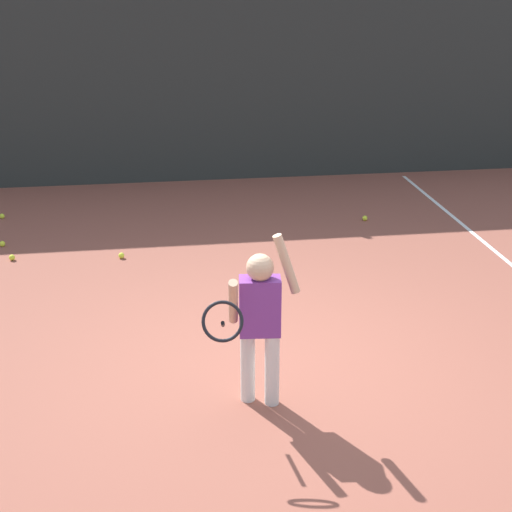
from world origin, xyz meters
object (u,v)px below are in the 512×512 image
tennis_player (258,317)px  tennis_ball_3 (365,218)px  tennis_ball_1 (2,244)px  tennis_ball_4 (121,255)px  tennis_ball_7 (267,325)px  tennis_ball_5 (12,257)px  tennis_ball_0 (2,216)px

tennis_player → tennis_ball_3: 4.57m
tennis_ball_1 → tennis_ball_3: same height
tennis_player → tennis_ball_1: (-2.49, 3.75, -0.69)m
tennis_ball_4 → tennis_ball_7: size_ratio=1.00×
tennis_ball_5 → tennis_ball_0: bearing=103.1°
tennis_player → tennis_ball_4: tennis_player is taller
tennis_ball_1 → tennis_ball_7: 3.74m
tennis_ball_0 → tennis_ball_5: same height
tennis_ball_0 → tennis_ball_3: (4.65, -0.75, 0.00)m
tennis_ball_1 → tennis_ball_5: same height
tennis_ball_0 → tennis_ball_1: size_ratio=1.00×
tennis_ball_3 → tennis_ball_7: size_ratio=1.00×
tennis_ball_1 → tennis_ball_7: same height
tennis_ball_0 → tennis_ball_5: bearing=-76.9°
tennis_player → tennis_ball_5: tennis_player is taller
tennis_ball_3 → tennis_ball_4: 3.21m
tennis_ball_0 → tennis_ball_7: same height
tennis_ball_7 → tennis_player: bearing=-101.9°
tennis_ball_3 → tennis_ball_5: bearing=-169.8°
tennis_ball_0 → tennis_ball_3: bearing=-9.2°
tennis_ball_7 → tennis_ball_4: bearing=124.8°
tennis_ball_3 → tennis_ball_5: size_ratio=1.00×
tennis_ball_3 → tennis_ball_5: same height
tennis_player → tennis_ball_5: bearing=131.0°
tennis_ball_5 → tennis_ball_7: size_ratio=1.00×
tennis_ball_5 → tennis_ball_3: bearing=10.2°
tennis_player → tennis_ball_7: tennis_player is taller
tennis_ball_4 → tennis_ball_7: same height
tennis_ball_4 → tennis_ball_3: bearing=16.1°
tennis_ball_0 → tennis_ball_4: same height
tennis_ball_4 → tennis_ball_5: (-1.21, 0.11, 0.00)m
tennis_ball_0 → tennis_ball_4: (1.57, -1.64, 0.00)m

